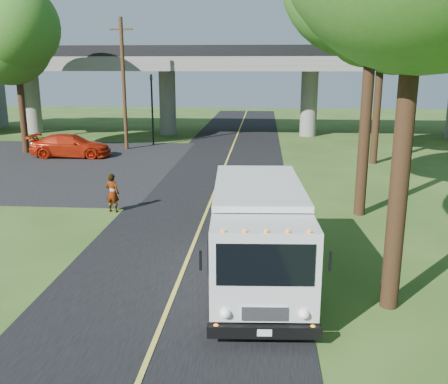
# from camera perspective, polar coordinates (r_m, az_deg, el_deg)

# --- Properties ---
(ground) EXTENTS (120.00, 120.00, 0.00)m
(ground) POSITION_cam_1_polar(r_m,az_deg,el_deg) (12.45, -6.78, -13.97)
(ground) COLOR #2F4D1B
(ground) RESTS_ON ground
(road) EXTENTS (7.00, 90.00, 0.02)m
(road) POSITION_cam_1_polar(r_m,az_deg,el_deg) (21.67, -1.65, -1.38)
(road) COLOR black
(road) RESTS_ON ground
(parking_lot) EXTENTS (16.00, 18.00, 0.01)m
(parking_lot) POSITION_cam_1_polar(r_m,az_deg,el_deg) (32.20, -19.90, 2.97)
(parking_lot) COLOR black
(parking_lot) RESTS_ON ground
(lane_line) EXTENTS (0.12, 90.00, 0.01)m
(lane_line) POSITION_cam_1_polar(r_m,az_deg,el_deg) (21.66, -1.65, -1.33)
(lane_line) COLOR gold
(lane_line) RESTS_ON road
(overpass) EXTENTS (54.00, 10.00, 7.30)m
(overpass) POSITION_cam_1_polar(r_m,az_deg,el_deg) (42.81, 1.57, 12.58)
(overpass) COLOR slate
(overpass) RESTS_ON ground
(traffic_signal) EXTENTS (0.18, 0.22, 5.20)m
(traffic_signal) POSITION_cam_1_polar(r_m,az_deg,el_deg) (37.75, -8.23, 10.14)
(traffic_signal) COLOR black
(traffic_signal) RESTS_ON ground
(utility_pole) EXTENTS (1.60, 0.26, 9.00)m
(utility_pole) POSITION_cam_1_polar(r_m,az_deg,el_deg) (36.10, -11.39, 12.04)
(utility_pole) COLOR #472D19
(utility_pole) RESTS_ON ground
(tree_right_far) EXTENTS (5.77, 5.67, 10.99)m
(tree_right_far) POSITION_cam_1_polar(r_m,az_deg,el_deg) (31.43, 18.22, 18.09)
(tree_right_far) COLOR #382314
(tree_right_far) RESTS_ON ground
(tree_left_lot) EXTENTS (5.60, 5.50, 10.50)m
(tree_left_lot) POSITION_cam_1_polar(r_m,az_deg,el_deg) (36.38, -22.63, 16.49)
(tree_left_lot) COLOR #382314
(tree_left_lot) RESTS_ON ground
(tree_left_far) EXTENTS (5.26, 5.16, 9.89)m
(tree_left_far) POSITION_cam_1_polar(r_m,az_deg,el_deg) (43.06, -22.57, 15.39)
(tree_left_far) COLOR #382314
(tree_left_far) RESTS_ON ground
(step_van) EXTENTS (2.78, 6.66, 2.74)m
(step_van) POSITION_cam_1_polar(r_m,az_deg,el_deg) (13.49, 3.95, -4.69)
(step_van) COLOR silver
(step_van) RESTS_ON ground
(red_sedan) EXTENTS (5.22, 2.25, 1.50)m
(red_sedan) POSITION_cam_1_polar(r_m,az_deg,el_deg) (34.20, -17.11, 5.09)
(red_sedan) COLOR #B6210B
(red_sedan) RESTS_ON ground
(pedestrian) EXTENTS (0.65, 0.49, 1.61)m
(pedestrian) POSITION_cam_1_polar(r_m,az_deg,el_deg) (20.85, -12.63, -0.11)
(pedestrian) COLOR gray
(pedestrian) RESTS_ON ground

